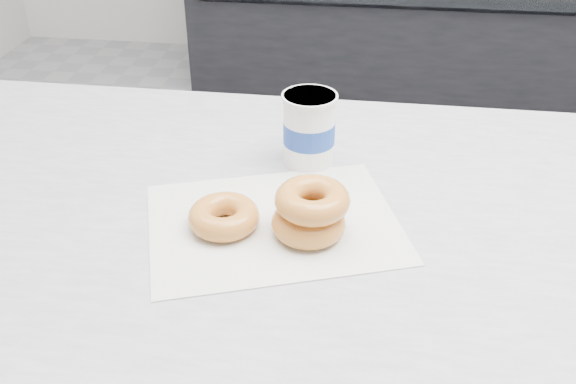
{
  "coord_description": "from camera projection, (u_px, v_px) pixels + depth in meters",
  "views": [
    {
      "loc": [
        -0.24,
        -1.36,
        1.41
      ],
      "look_at": [
        -0.34,
        -0.62,
        0.94
      ],
      "focal_mm": 40.0,
      "sensor_mm": 36.0,
      "label": 1
    }
  ],
  "objects": [
    {
      "name": "donut_single",
      "position": [
        224.0,
        216.0,
        0.87
      ],
      "size": [
        0.1,
        0.1,
        0.03
      ],
      "primitive_type": "torus",
      "rotation": [
        0.0,
        0.0,
        0.06
      ],
      "color": "gold",
      "rests_on": "wax_paper"
    },
    {
      "name": "wax_paper",
      "position": [
        274.0,
        223.0,
        0.89
      ],
      "size": [
        0.41,
        0.36,
        0.0
      ],
      "primitive_type": "cube",
      "rotation": [
        0.0,
        0.0,
        0.34
      ],
      "color": "silver",
      "rests_on": "counter"
    },
    {
      "name": "donut_stack",
      "position": [
        310.0,
        211.0,
        0.85
      ],
      "size": [
        0.14,
        0.14,
        0.07
      ],
      "color": "gold",
      "rests_on": "wax_paper"
    },
    {
      "name": "ground",
      "position": [
        434.0,
        358.0,
        1.87
      ],
      "size": [
        5.0,
        5.0,
        0.0
      ],
      "primitive_type": "plane",
      "color": "#979799",
      "rests_on": "ground"
    },
    {
      "name": "coffee_cup",
      "position": [
        309.0,
        128.0,
        1.0
      ],
      "size": [
        0.11,
        0.11,
        0.12
      ],
      "rotation": [
        0.0,
        0.0,
        0.41
      ],
      "color": "white",
      "rests_on": "counter"
    }
  ]
}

